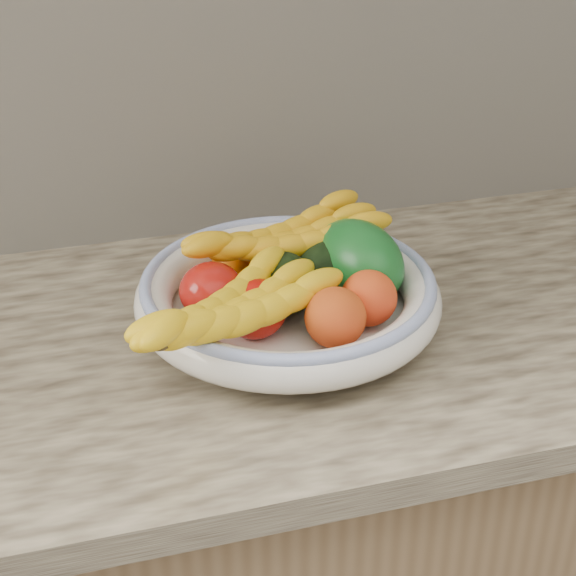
{
  "coord_description": "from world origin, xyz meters",
  "views": [
    {
      "loc": [
        -0.26,
        0.72,
        1.51
      ],
      "look_at": [
        0.0,
        1.66,
        0.96
      ],
      "focal_mm": 55.0,
      "sensor_mm": 36.0,
      "label": 1
    }
  ],
  "objects_px": {
    "fruit_bowl": "(288,296)",
    "green_mango": "(358,261)",
    "banana_bunch_front": "(231,316)",
    "banana_bunch_back": "(283,244)"
  },
  "relations": [
    {
      "from": "fruit_bowl",
      "to": "banana_bunch_back",
      "type": "relative_size",
      "value": 1.32
    },
    {
      "from": "fruit_bowl",
      "to": "green_mango",
      "type": "relative_size",
      "value": 2.63
    },
    {
      "from": "green_mango",
      "to": "fruit_bowl",
      "type": "bearing_deg",
      "value": 171.63
    },
    {
      "from": "green_mango",
      "to": "banana_bunch_back",
      "type": "xyz_separation_m",
      "value": [
        -0.09,
        0.05,
        0.01
      ]
    },
    {
      "from": "fruit_bowl",
      "to": "banana_bunch_back",
      "type": "distance_m",
      "value": 0.08
    },
    {
      "from": "fruit_bowl",
      "to": "green_mango",
      "type": "distance_m",
      "value": 0.11
    },
    {
      "from": "fruit_bowl",
      "to": "green_mango",
      "type": "height_order",
      "value": "green_mango"
    },
    {
      "from": "banana_bunch_back",
      "to": "banana_bunch_front",
      "type": "bearing_deg",
      "value": -135.78
    },
    {
      "from": "banana_bunch_front",
      "to": "fruit_bowl",
      "type": "bearing_deg",
      "value": 8.55
    },
    {
      "from": "fruit_bowl",
      "to": "banana_bunch_front",
      "type": "distance_m",
      "value": 0.13
    }
  ]
}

